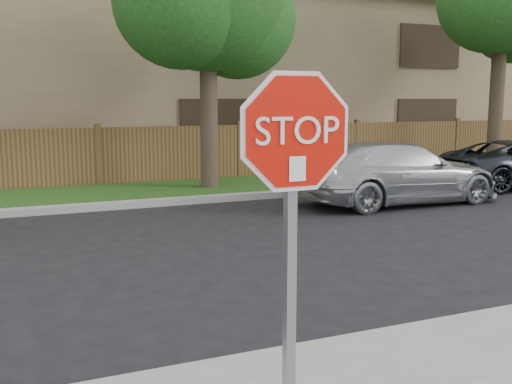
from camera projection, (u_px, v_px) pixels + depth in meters
name	position (u px, v px, depth m)	size (l,w,h in m)	color
ground	(296.00, 353.00, 5.57)	(90.00, 90.00, 0.00)	black
far_curb	(124.00, 205.00, 12.95)	(70.00, 0.30, 0.15)	gray
grass_strip	(110.00, 194.00, 14.45)	(70.00, 3.00, 0.12)	#1E4714
fence	(99.00, 158.00, 15.78)	(70.00, 0.12, 1.60)	#4F331B
apartment_building	(70.00, 64.00, 20.44)	(35.20, 9.20, 7.20)	#92785B
stop_sign	(294.00, 184.00, 3.63)	(1.01, 0.13, 2.55)	gray
sedan_right	(397.00, 173.00, 13.47)	(1.97, 4.83, 1.40)	#B5B8BD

